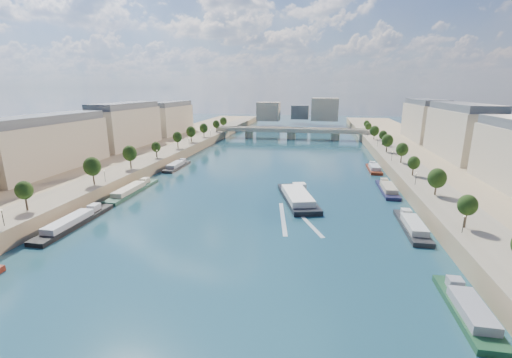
% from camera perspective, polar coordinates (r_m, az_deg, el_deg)
% --- Properties ---
extents(ground, '(700.00, 700.00, 0.00)m').
position_cam_1_polar(ground, '(139.73, 1.88, -0.28)').
color(ground, '#0C2D39').
rests_on(ground, ground).
extents(quay_left, '(44.00, 520.00, 5.00)m').
position_cam_1_polar(quay_left, '(165.35, -23.63, 1.75)').
color(quay_left, '#9E8460').
rests_on(quay_left, ground).
extents(quay_right, '(44.00, 520.00, 5.00)m').
position_cam_1_polar(quay_right, '(147.38, 30.79, -0.61)').
color(quay_right, '#9E8460').
rests_on(quay_right, ground).
extents(pave_left, '(14.00, 520.00, 0.10)m').
position_cam_1_polar(pave_left, '(157.01, -19.16, 2.49)').
color(pave_left, gray).
rests_on(pave_left, quay_left).
extents(pave_right, '(14.00, 520.00, 0.10)m').
position_cam_1_polar(pave_right, '(142.14, 25.27, 0.64)').
color(pave_right, gray).
rests_on(pave_right, quay_right).
extents(trees_left, '(4.80, 268.80, 8.26)m').
position_cam_1_polar(trees_left, '(156.76, -18.34, 4.57)').
color(trees_left, '#382B1E').
rests_on(trees_left, ground).
extents(trees_right, '(4.80, 268.80, 8.26)m').
position_cam_1_polar(trees_right, '(150.04, 23.83, 3.61)').
color(trees_right, '#382B1E').
rests_on(trees_right, ground).
extents(lamps_left, '(0.36, 200.36, 4.28)m').
position_cam_1_polar(lamps_left, '(145.78, -19.60, 2.64)').
color(lamps_left, black).
rests_on(lamps_left, ground).
extents(lamps_right, '(0.36, 200.36, 4.28)m').
position_cam_1_polar(lamps_right, '(145.19, 23.20, 2.25)').
color(lamps_right, black).
rests_on(lamps_right, ground).
extents(buildings_left, '(16.00, 226.00, 23.20)m').
position_cam_1_polar(buildings_left, '(180.21, -25.47, 7.07)').
color(buildings_left, '#B9A78E').
rests_on(buildings_left, ground).
extents(buildings_right, '(16.00, 226.00, 23.20)m').
position_cam_1_polar(buildings_right, '(160.75, 34.36, 5.12)').
color(buildings_right, '#B9A78E').
rests_on(buildings_right, ground).
extents(skyline, '(79.00, 42.00, 22.00)m').
position_cam_1_polar(skyline, '(353.99, 7.76, 11.25)').
color(skyline, '#B9A78E').
rests_on(skyline, ground).
extents(bridge, '(112.00, 12.00, 8.15)m').
position_cam_1_polar(bridge, '(257.35, 5.90, 7.82)').
color(bridge, '#C1B79E').
rests_on(bridge, ground).
extents(tour_barge, '(16.76, 31.85, 4.16)m').
position_cam_1_polar(tour_barge, '(115.52, 6.94, -3.04)').
color(tour_barge, black).
rests_on(tour_barge, ground).
extents(wake, '(14.57, 25.88, 0.04)m').
position_cam_1_polar(wake, '(100.37, 6.33, -6.57)').
color(wake, silver).
rests_on(wake, ground).
extents(moored_barges_left, '(5.00, 160.08, 3.60)m').
position_cam_1_polar(moored_barges_left, '(107.78, -27.84, -6.28)').
color(moored_barges_left, '#161731').
rests_on(moored_barges_left, ground).
extents(moored_barges_right, '(5.00, 157.01, 3.60)m').
position_cam_1_polar(moored_barges_right, '(99.82, 24.81, -7.55)').
color(moored_barges_right, black).
rests_on(moored_barges_right, ground).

